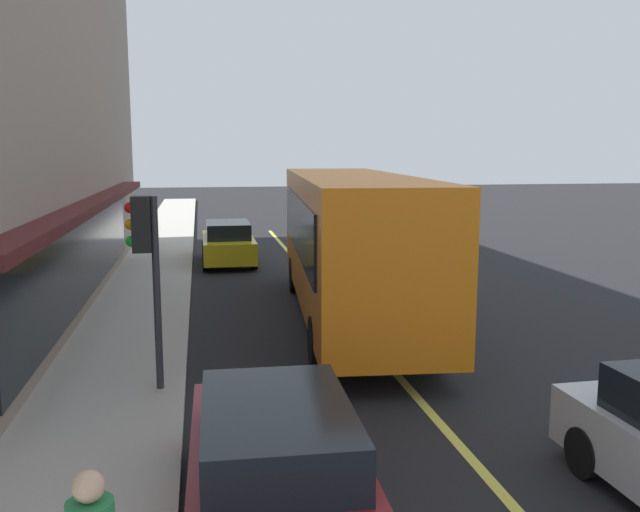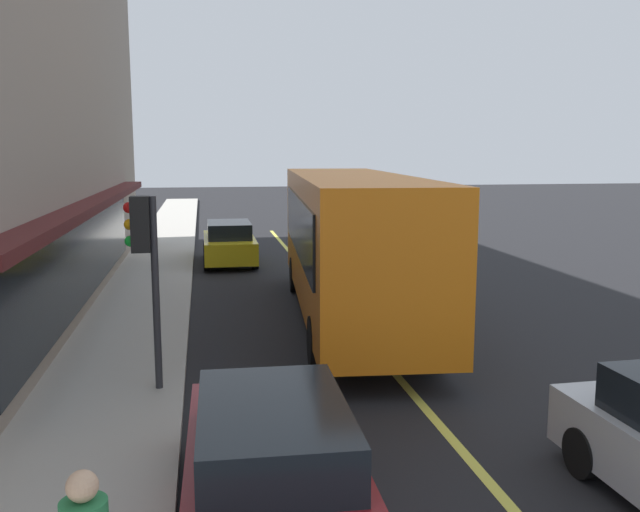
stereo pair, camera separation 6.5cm
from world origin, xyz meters
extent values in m
plane|color=black|center=(0.00, 0.00, 0.00)|extent=(120.00, 120.00, 0.00)
cube|color=#B2ADA3|center=(0.00, 5.04, 0.07)|extent=(80.00, 2.47, 0.15)
cube|color=#D8D14C|center=(0.00, 0.00, 0.00)|extent=(36.00, 0.16, 0.01)
cube|color=#4C1919|center=(1.00, 6.02, 2.80)|extent=(18.38, 0.70, 0.20)
cube|color=black|center=(1.00, 6.24, 1.50)|extent=(15.76, 0.08, 2.00)
cube|color=orange|center=(-0.70, -0.03, 2.00)|extent=(11.16, 3.36, 3.00)
cube|color=black|center=(4.74, -0.46, 2.36)|extent=(0.28, 2.10, 1.80)
cube|color=black|center=(-0.89, 1.26, 2.36)|extent=(8.78, 0.75, 1.32)
cube|color=black|center=(-1.09, -1.28, 2.36)|extent=(8.78, 0.75, 1.32)
cube|color=#0CF259|center=(4.81, -0.47, 3.25)|extent=(0.23, 1.90, 0.36)
cube|color=#2D2D33|center=(4.84, -0.47, 0.75)|extent=(0.35, 2.41, 0.40)
cylinder|color=black|center=(2.90, 0.82, 0.50)|extent=(1.02, 0.38, 1.00)
cylinder|color=black|center=(2.72, -1.44, 0.50)|extent=(1.02, 0.38, 1.00)
cylinder|color=black|center=(-4.12, 1.37, 0.50)|extent=(1.02, 0.38, 1.00)
cylinder|color=black|center=(-4.29, -0.88, 0.50)|extent=(1.02, 0.38, 1.00)
cylinder|color=#2D2D33|center=(-5.13, 4.21, 1.75)|extent=(0.12, 0.12, 3.20)
cube|color=black|center=(-5.13, 4.41, 2.90)|extent=(0.30, 0.30, 0.90)
sphere|color=red|center=(-5.13, 4.58, 3.17)|extent=(0.18, 0.18, 0.18)
sphere|color=orange|center=(-5.13, 4.58, 2.90)|extent=(0.18, 0.18, 0.18)
sphere|color=green|center=(-5.13, 4.58, 2.63)|extent=(0.18, 0.18, 0.18)
cylinder|color=black|center=(-8.95, -1.22, 0.32)|extent=(0.65, 0.24, 0.64)
cube|color=yellow|center=(8.28, 2.51, 0.60)|extent=(4.30, 1.80, 0.75)
cube|color=black|center=(8.13, 2.51, 1.25)|extent=(2.41, 1.51, 0.55)
cylinder|color=black|center=(9.70, 3.33, 0.32)|extent=(0.64, 0.22, 0.64)
cylinder|color=black|center=(9.70, 1.69, 0.32)|extent=(0.64, 0.22, 0.64)
cylinder|color=black|center=(6.86, 3.32, 0.32)|extent=(0.64, 0.22, 0.64)
cylinder|color=black|center=(6.86, 1.68, 0.32)|extent=(0.64, 0.22, 0.64)
cube|color=maroon|center=(-9.56, 2.76, 0.60)|extent=(4.34, 1.89, 0.75)
cube|color=black|center=(-9.71, 2.76, 1.25)|extent=(2.44, 1.56, 0.55)
cylinder|color=black|center=(-8.12, 3.55, 0.32)|extent=(0.64, 0.23, 0.64)
cylinder|color=black|center=(-8.16, 1.91, 0.32)|extent=(0.64, 0.23, 0.64)
sphere|color=tan|center=(-11.60, 4.30, 1.74)|extent=(0.23, 0.23, 0.23)
camera|label=1|loc=(-16.27, 3.48, 4.08)|focal=38.10mm
camera|label=2|loc=(-16.29, 3.41, 4.08)|focal=38.10mm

